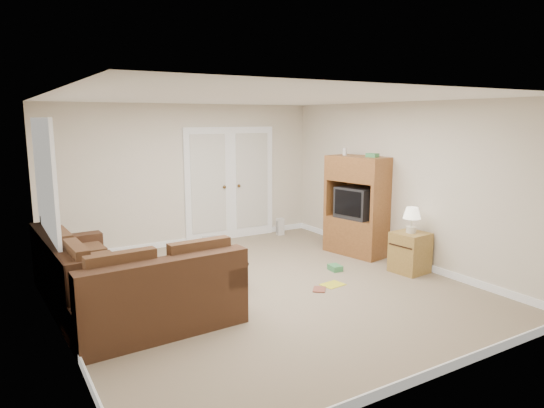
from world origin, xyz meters
TOP-DOWN VIEW (x-y plane):
  - floor at (0.00, 0.00)m, footprint 5.50×5.50m
  - ceiling at (0.00, 0.00)m, footprint 5.00×5.50m
  - wall_left at (-2.50, 0.00)m, footprint 0.02×5.50m
  - wall_right at (2.50, 0.00)m, footprint 0.02×5.50m
  - wall_back at (0.00, 2.75)m, footprint 5.00×0.02m
  - wall_front at (0.00, -2.75)m, footprint 5.00×0.02m
  - baseboards at (0.00, 0.00)m, footprint 5.00×5.50m
  - french_doors at (0.85, 2.71)m, footprint 1.80×0.05m
  - window_left at (-2.46, 1.00)m, footprint 0.05×1.92m
  - sectional_sofa at (-1.91, 0.18)m, footprint 1.97×2.79m
  - coffee_table at (-0.48, 0.50)m, footprint 0.67×1.07m
  - tv_armoire at (2.20, 0.68)m, footprint 0.75×1.11m
  - side_cabinet at (2.20, -0.50)m, footprint 0.51×0.51m
  - space_heater at (1.78, 2.45)m, footprint 0.14×0.12m
  - floor_magazine at (0.88, -0.37)m, footprint 0.33×0.27m
  - floor_greenbox at (1.30, 0.12)m, footprint 0.18×0.23m
  - floor_book at (0.53, -0.39)m, footprint 0.27×0.27m

SIDE VIEW (x-z plane):
  - floor at x=0.00m, z-range 0.00..0.00m
  - floor_magazine at x=0.88m, z-range 0.00..0.01m
  - floor_book at x=0.53m, z-range 0.00..0.02m
  - floor_greenbox at x=1.30m, z-range 0.00..0.08m
  - baseboards at x=0.00m, z-range 0.00..0.10m
  - space_heater at x=1.78m, z-range 0.00..0.33m
  - coffee_table at x=-0.48m, z-range -0.12..0.56m
  - sectional_sofa at x=-1.91m, z-range -0.09..0.76m
  - side_cabinet at x=2.20m, z-range -0.14..0.84m
  - tv_armoire at x=2.20m, z-range -0.05..1.71m
  - french_doors at x=0.85m, z-range -0.03..2.10m
  - wall_left at x=-2.50m, z-range 0.00..2.50m
  - wall_right at x=2.50m, z-range 0.00..2.50m
  - wall_back at x=0.00m, z-range 0.00..2.50m
  - wall_front at x=0.00m, z-range 0.00..2.50m
  - window_left at x=-2.46m, z-range 0.84..2.26m
  - ceiling at x=0.00m, z-range 2.49..2.51m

